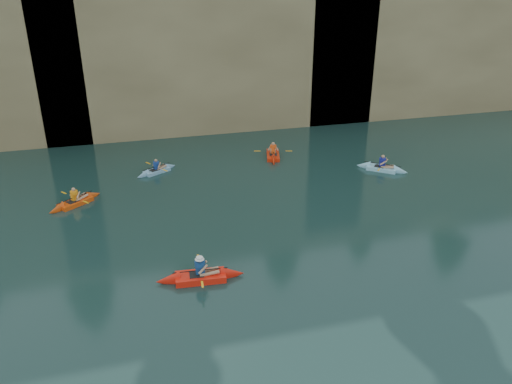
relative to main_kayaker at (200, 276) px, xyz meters
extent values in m
plane|color=black|center=(2.56, -3.09, -0.17)|extent=(160.00, 160.00, 0.00)
cube|color=tan|center=(2.56, 26.91, 5.83)|extent=(70.00, 16.00, 12.00)
cube|color=#96855B|center=(4.56, 19.51, 5.53)|extent=(24.00, 2.40, 11.40)
cube|color=#96855B|center=(24.56, 19.51, 4.75)|extent=(26.00, 2.40, 9.84)
cube|color=black|center=(-1.44, 18.86, 1.43)|extent=(3.50, 1.00, 3.20)
cube|color=black|center=(12.56, 18.86, 2.08)|extent=(5.00, 1.00, 4.50)
cube|color=red|center=(0.00, 0.00, -0.02)|extent=(2.73, 1.05, 0.30)
cone|color=red|center=(1.25, -0.10, -0.02)|extent=(1.00, 0.87, 0.80)
cone|color=red|center=(-1.25, 0.10, -0.02)|extent=(1.00, 0.87, 0.80)
cube|color=black|center=(-0.15, 0.01, 0.10)|extent=(0.59, 0.54, 0.04)
cube|color=navy|center=(0.00, 0.00, 0.40)|extent=(0.36, 0.25, 0.51)
sphere|color=tan|center=(0.00, 0.00, 0.76)|extent=(0.21, 0.21, 0.21)
cylinder|color=black|center=(0.00, 0.00, 0.27)|extent=(2.12, 0.21, 0.04)
cube|color=#F5A914|center=(0.08, 0.96, 0.27)|extent=(0.11, 0.43, 0.02)
cube|color=#F5A914|center=(-0.08, -0.96, 0.27)|extent=(0.11, 0.43, 0.02)
cylinder|color=white|center=(0.00, 0.00, 0.80)|extent=(0.36, 0.36, 0.10)
cube|color=#E4470E|center=(-5.10, 8.50, -0.04)|extent=(2.33, 2.04, 0.26)
cone|color=#E4470E|center=(-4.22, 9.19, -0.04)|extent=(1.10, 1.07, 0.71)
cone|color=#E4470E|center=(-5.98, 7.81, -0.04)|extent=(1.10, 1.07, 0.71)
cube|color=black|center=(-5.22, 8.41, 0.06)|extent=(0.71, 0.69, 0.04)
cube|color=orange|center=(-5.10, 8.50, 0.33)|extent=(0.38, 0.36, 0.47)
sphere|color=tan|center=(-5.10, 8.50, 0.67)|extent=(0.20, 0.20, 0.20)
cylinder|color=black|center=(-5.10, 8.50, 0.23)|extent=(1.68, 1.31, 0.04)
cube|color=#F5A914|center=(-5.68, 9.25, 0.23)|extent=(0.32, 0.38, 0.02)
cube|color=#F5A914|center=(-4.52, 7.75, 0.23)|extent=(0.32, 0.38, 0.02)
cube|color=#8FD1F0|center=(12.48, 8.63, -0.04)|extent=(2.33, 2.12, 0.27)
cone|color=#8FD1F0|center=(13.35, 7.91, -0.04)|extent=(1.12, 1.11, 0.74)
cone|color=#8FD1F0|center=(11.62, 9.35, -0.04)|extent=(1.12, 1.11, 0.74)
cube|color=black|center=(12.37, 8.72, 0.07)|extent=(0.72, 0.71, 0.04)
cube|color=navy|center=(12.48, 8.63, 0.36)|extent=(0.40, 0.38, 0.49)
sphere|color=tan|center=(12.48, 8.63, 0.71)|extent=(0.21, 0.21, 0.21)
cylinder|color=black|center=(12.48, 8.63, 0.24)|extent=(1.71, 1.43, 0.04)
cube|color=#F5A914|center=(13.12, 9.39, 0.24)|extent=(0.33, 0.37, 0.02)
cube|color=#F5A914|center=(11.85, 7.86, 0.24)|extent=(0.33, 0.37, 0.02)
cube|color=red|center=(6.83, 12.58, -0.03)|extent=(1.45, 2.74, 0.28)
cone|color=red|center=(7.15, 13.78, -0.03)|extent=(0.97, 1.09, 0.76)
cone|color=red|center=(6.51, 11.39, -0.03)|extent=(0.97, 1.09, 0.76)
cube|color=black|center=(6.79, 12.44, 0.08)|extent=(0.60, 0.65, 0.04)
cube|color=#FF5115|center=(6.83, 12.58, 0.37)|extent=(0.30, 0.39, 0.51)
sphere|color=tan|center=(6.83, 12.58, 0.73)|extent=(0.21, 0.21, 0.21)
cylinder|color=black|center=(6.83, 12.58, 0.25)|extent=(0.62, 2.17, 0.04)
cube|color=#F5A914|center=(5.85, 12.85, 0.25)|extent=(0.43, 0.19, 0.02)
cube|color=#F5A914|center=(7.81, 12.32, 0.25)|extent=(0.43, 0.19, 0.02)
cube|color=#7DAED1|center=(-0.66, 11.86, -0.05)|extent=(2.19, 1.68, 0.24)
cone|color=#7DAED1|center=(0.21, 12.38, -0.05)|extent=(0.98, 0.94, 0.64)
cone|color=#7DAED1|center=(-1.53, 11.34, -0.05)|extent=(0.98, 0.94, 0.64)
cube|color=black|center=(-0.79, 11.78, 0.03)|extent=(0.68, 0.63, 0.04)
cube|color=navy|center=(-0.66, 11.86, 0.28)|extent=(0.35, 0.31, 0.43)
sphere|color=tan|center=(-0.66, 11.86, 0.59)|extent=(0.18, 0.18, 0.18)
cylinder|color=black|center=(-0.66, 11.86, 0.20)|extent=(1.65, 1.00, 0.04)
cube|color=#F5A914|center=(-1.09, 12.59, 0.20)|extent=(0.28, 0.40, 0.02)
cube|color=#F5A914|center=(-0.22, 11.13, 0.20)|extent=(0.28, 0.40, 0.02)
camera|label=1|loc=(-2.23, -16.39, 10.97)|focal=35.00mm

